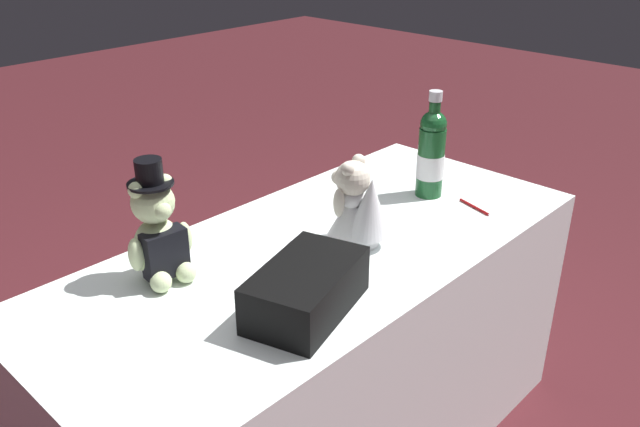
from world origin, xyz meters
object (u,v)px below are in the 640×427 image
object	(u,v)px
teddy_bear_groom	(158,234)
signing_pen	(475,208)
teddy_bear_bride	(357,207)
gift_case_black	(306,289)
champagne_bottle	(431,152)

from	to	relation	value
teddy_bear_groom	signing_pen	world-z (taller)	teddy_bear_groom
teddy_bear_bride	gift_case_black	xyz separation A→B (m)	(0.33, 0.13, -0.05)
signing_pen	gift_case_black	size ratio (longest dim) A/B	0.37
champagne_bottle	signing_pen	distance (m)	0.22
teddy_bear_groom	champagne_bottle	bearing A→B (deg)	168.02
champagne_bottle	teddy_bear_bride	bearing A→B (deg)	6.28
gift_case_black	teddy_bear_groom	bearing A→B (deg)	-68.45
teddy_bear_groom	gift_case_black	world-z (taller)	teddy_bear_groom
champagne_bottle	signing_pen	xyz separation A→B (m)	(-0.01, 0.17, -0.14)
teddy_bear_groom	signing_pen	bearing A→B (deg)	158.30
teddy_bear_groom	champagne_bottle	size ratio (longest dim) A/B	0.93
teddy_bear_bride	signing_pen	size ratio (longest dim) A/B	1.90
teddy_bear_groom	gift_case_black	size ratio (longest dim) A/B	0.91
teddy_bear_groom	gift_case_black	xyz separation A→B (m)	(-0.14, 0.36, -0.07)
teddy_bear_bride	gift_case_black	world-z (taller)	teddy_bear_bride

